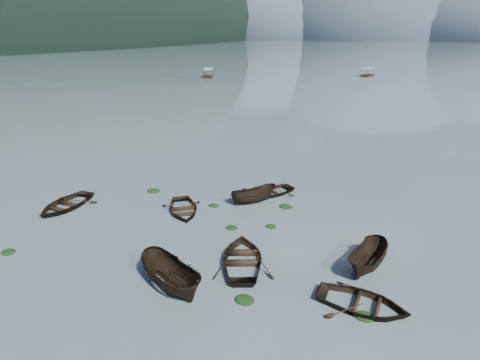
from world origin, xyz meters
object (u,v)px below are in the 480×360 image
at_px(rowboat_0, 66,207).
at_px(pontoon_centre, 367,76).
at_px(rowboat_3, 243,263).
at_px(pontoon_left, 208,78).

xyz_separation_m(rowboat_0, pontoon_centre, (12.50, 110.65, 0.00)).
xyz_separation_m(rowboat_3, pontoon_left, (-48.39, 88.39, 0.00)).
relative_size(rowboat_3, pontoon_left, 0.77).
bearing_deg(pontoon_centre, rowboat_3, -73.16).
distance_m(rowboat_0, pontoon_centre, 111.36).
height_order(rowboat_3, pontoon_left, pontoon_left).
xyz_separation_m(rowboat_0, rowboat_3, (15.95, -1.60, 0.00)).
bearing_deg(pontoon_left, rowboat_0, -92.45).
xyz_separation_m(rowboat_0, pontoon_left, (-32.43, 86.78, 0.00)).
xyz_separation_m(pontoon_left, pontoon_centre, (44.94, 23.87, 0.00)).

